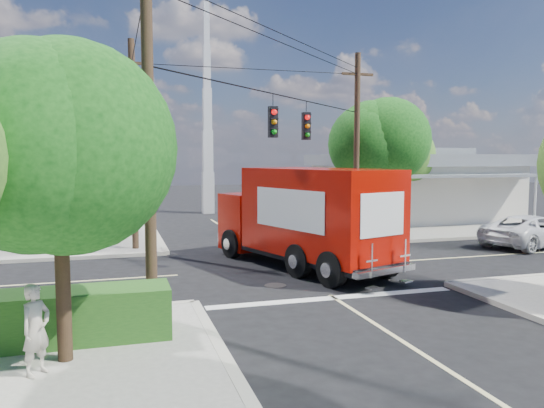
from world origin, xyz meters
name	(u,v)px	position (x,y,z in m)	size (l,w,h in m)	color
ground	(288,268)	(0.00, 0.00, 0.00)	(120.00, 120.00, 0.00)	black
sidewalk_ne	(399,222)	(10.88, 10.88, 0.07)	(14.12, 14.12, 0.14)	gray
sidewalk_nw	(15,237)	(-10.88, 10.88, 0.07)	(14.12, 14.12, 0.14)	gray
road_markings	(301,277)	(0.00, -1.47, 0.01)	(32.00, 32.00, 0.01)	beige
building_ne	(413,184)	(12.50, 11.97, 2.32)	(11.80, 10.20, 4.50)	beige
radio_tower	(207,135)	(0.50, 20.00, 5.64)	(0.80, 0.80, 17.00)	silver
tree_sw_front	(58,142)	(-6.99, -7.54, 4.33)	(3.88, 3.78, 6.03)	#422D1C
tree_ne_front	(379,144)	(7.21, 6.76, 4.77)	(4.21, 4.14, 6.66)	#422D1C
tree_ne_back	(401,155)	(9.81, 8.96, 4.19)	(3.77, 3.66, 5.82)	#422D1C
palm_nw_front	(79,136)	(-7.50, 7.50, 5.04)	(3.01, 3.08, 5.59)	#422D1C
palm_nw_back	(36,144)	(-9.50, 9.00, 4.67)	(3.01, 3.08, 5.19)	#422D1C
utility_poles	(235,141)	(-1.58, 1.60, 4.67)	(12.00, 10.68, 9.00)	#473321
picket_fence	(34,309)	(-7.80, -5.60, 0.68)	(5.94, 0.06, 1.00)	silver
hedge_sw	(18,320)	(-8.00, -6.40, 0.69)	(6.20, 1.20, 1.10)	#1F4E18
vending_boxes	(370,223)	(6.50, 6.20, 0.69)	(1.90, 0.50, 1.10)	#B11B13
delivery_truck	(305,217)	(0.64, -0.04, 1.86)	(5.02, 8.80, 3.66)	black
parked_car	(532,231)	(12.18, 1.39, 0.72)	(2.40, 5.20, 1.44)	silver
pedestrian	(36,329)	(-7.43, -8.09, 0.97)	(0.61, 0.40, 1.66)	beige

